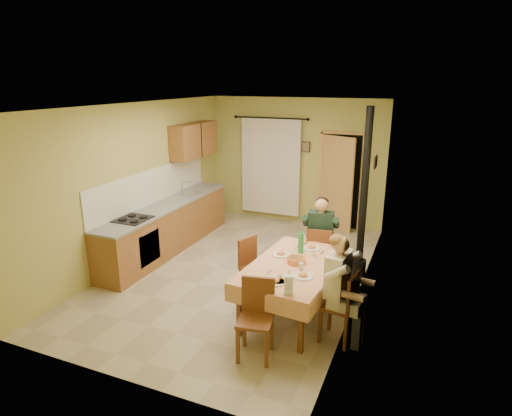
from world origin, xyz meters
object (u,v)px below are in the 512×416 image
at_px(chair_far, 319,265).
at_px(chair_left, 255,279).
at_px(chair_right, 339,320).
at_px(stove_flue, 362,218).
at_px(chair_near, 255,334).
at_px(man_far, 320,231).
at_px(dining_table, 294,289).
at_px(man_right, 340,277).

relative_size(chair_far, chair_left, 1.03).
distance_m(chair_right, stove_flue, 2.09).
distance_m(chair_near, stove_flue, 2.85).
bearing_deg(chair_near, chair_right, -151.43).
height_order(chair_left, man_far, man_far).
bearing_deg(dining_table, stove_flue, 72.51).
distance_m(chair_far, stove_flue, 1.03).
distance_m(dining_table, chair_near, 1.10).
height_order(chair_near, stove_flue, stove_flue).
height_order(chair_right, man_far, man_far).
height_order(chair_far, chair_left, chair_far).
xyz_separation_m(man_far, stove_flue, (0.57, 0.43, 0.15)).
height_order(chair_far, stove_flue, stove_flue).
bearing_deg(chair_right, dining_table, 68.86).
bearing_deg(chair_right, man_far, 31.20).
relative_size(dining_table, chair_far, 2.06).
relative_size(chair_right, stove_flue, 0.34).
height_order(chair_near, man_far, man_far).
distance_m(man_far, man_right, 1.65).
bearing_deg(chair_left, stove_flue, 156.48).
bearing_deg(chair_near, man_far, -105.77).
bearing_deg(man_right, chair_near, 137.86).
height_order(dining_table, chair_right, chair_right).
relative_size(chair_right, man_right, 0.68).
bearing_deg(man_far, dining_table, -101.99).
relative_size(chair_near, man_far, 0.69).
xyz_separation_m(man_right, stove_flue, (-0.06, 1.95, 0.15)).
height_order(chair_left, man_right, man_right).
xyz_separation_m(chair_near, man_right, (0.83, 0.69, 0.59)).
relative_size(dining_table, man_right, 1.41).
bearing_deg(man_far, chair_far, -90.00).
bearing_deg(chair_near, dining_table, -107.53).
height_order(man_far, stove_flue, stove_flue).
bearing_deg(chair_right, chair_far, 31.32).
xyz_separation_m(chair_far, chair_left, (-0.76, -0.87, -0.00)).
relative_size(dining_table, chair_left, 2.12).
bearing_deg(chair_far, man_far, 90.00).
bearing_deg(man_far, man_right, -75.91).
relative_size(dining_table, stove_flue, 0.70).
bearing_deg(dining_table, man_right, -24.60).
height_order(dining_table, man_right, man_right).
xyz_separation_m(chair_left, man_far, (0.76, 0.88, 0.59)).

